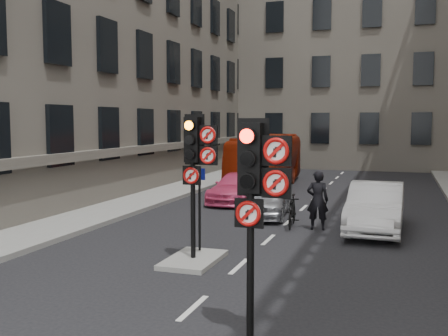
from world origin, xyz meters
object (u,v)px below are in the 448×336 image
Objects in this scene: car_silver at (267,199)px; bus_red at (267,161)px; signal_far at (196,155)px; info_sign at (199,197)px; signal_near at (256,181)px; motorcycle at (292,211)px; motorcyclist at (318,200)px; car_pink at (238,188)px; car_white at (376,207)px.

bus_red is at bearing 98.34° from car_silver.
info_sign is at bearing 105.40° from signal_far.
signal_near reaches higher than bus_red.
signal_far is 1.40m from info_sign.
signal_near is 0.97× the size of car_silver.
car_silver is 2.06× the size of motorcycle.
info_sign is (-2.47, -4.20, 0.56)m from motorcyclist.
bus_red is at bearing 108.04° from info_sign.
bus_red is 10.48m from motorcycle.
signal_far is 5.74m from motorcycle.
signal_far is 0.35× the size of bus_red.
motorcycle is 0.82× the size of info_sign.
motorcyclist reaches higher than car_pink.
car_silver is 1.91× the size of motorcyclist.
car_pink reaches higher than motorcycle.
car_white is 11.40m from bus_red.
car_silver is at bearing 97.84° from info_sign.
signal_far is 0.82× the size of car_pink.
car_silver is at bearing 161.21° from car_white.
motorcyclist is (0.87, -0.18, 0.43)m from motorcycle.
bus_red is 5.25× the size of motorcyclist.
motorcycle is 0.93× the size of motorcyclist.
car_pink reaches higher than car_silver.
signal_far reaches higher than car_white.
signal_far is 1.85× the size of motorcyclist.
bus_red reaches higher than motorcyclist.
motorcyclist is (-0.33, 8.94, -1.61)m from signal_near.
signal_far is 1.64× the size of info_sign.
motorcycle is (1.41, 5.12, -2.16)m from signal_far.
car_pink is at bearing 100.97° from signal_far.
signal_far is at bearing 123.02° from signal_near.
signal_near is at bearing -80.74° from bus_red.
bus_red is at bearing 103.60° from motorcycle.
car_silver is at bearing -49.72° from motorcyclist.
info_sign is (-0.37, -6.00, 0.90)m from car_silver.
car_pink is at bearing -58.04° from motorcyclist.
car_silver is 8.58m from bus_red.
info_sign is (-1.61, -4.38, 0.99)m from motorcycle.
signal_near is 0.35× the size of bus_red.
motorcycle is (3.29, -9.91, -0.88)m from bus_red.
bus_red is (-5.95, 9.71, 0.64)m from car_white.
signal_near reaches higher than car_pink.
info_sign reaches higher than car_silver.
car_white is 7.38m from car_pink.
signal_near is 9.09m from motorcyclist.
car_white is 1.85m from motorcyclist.
info_sign is (1.68, -14.30, 0.11)m from bus_red.
signal_near reaches higher than motorcycle.
motorcycle is (3.29, -4.57, -0.10)m from car_pink.
bus_red is (-0.00, 5.34, 0.78)m from car_pink.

